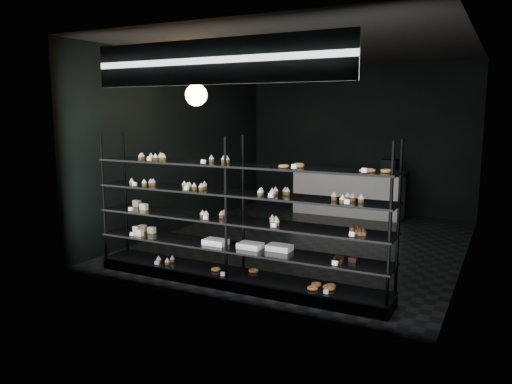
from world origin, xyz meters
TOP-DOWN VIEW (x-y plane):
  - room at (0.00, 0.00)m, footprint 5.01×6.01m
  - display_shelf at (-0.03, -2.45)m, footprint 4.00×0.50m
  - signage at (0.00, -2.93)m, footprint 3.30×0.05m
  - pendant_lamp at (-1.29, -1.37)m, footprint 0.33×0.33m
  - service_counter at (-0.03, 2.50)m, footprint 2.38×0.65m

SIDE VIEW (x-z plane):
  - service_counter at x=-0.03m, z-range -0.11..1.12m
  - display_shelf at x=-0.03m, z-range -0.33..1.58m
  - room at x=0.00m, z-range 0.00..3.20m
  - pendant_lamp at x=-1.29m, z-range 2.00..2.90m
  - signage at x=0.00m, z-range 2.50..3.00m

